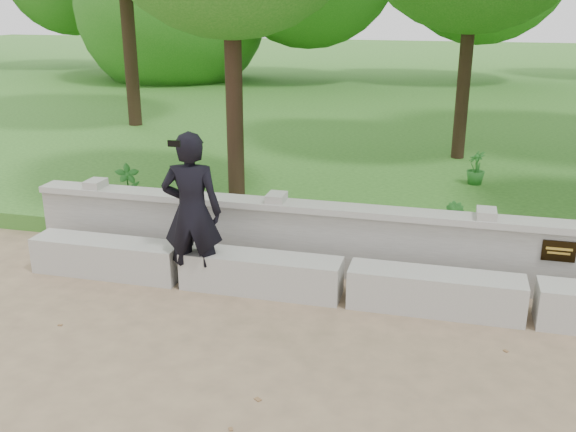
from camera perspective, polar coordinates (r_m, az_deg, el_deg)
name	(u,v)px	position (r m, az deg, el deg)	size (l,w,h in m)	color
ground	(551,430)	(5.82, 22.31, -17.21)	(80.00, 80.00, 0.00)	#9B7F5F
lawn	(488,117)	(18.99, 17.37, 8.37)	(40.00, 22.00, 0.25)	#2E601F
concrete_bench	(531,302)	(7.34, 20.78, -7.17)	(11.90, 0.45, 0.45)	#B5B3AB
parapet_wall	(528,257)	(7.89, 20.52, -3.43)	(12.50, 0.35, 0.90)	#AAA8A1
man_main	(192,212)	(7.47, -8.53, 0.33)	(0.76, 0.68, 1.90)	black
shrub_a	(128,187)	(9.98, -14.01, 2.55)	(0.36, 0.24, 0.68)	#276C24
shrub_b	(452,225)	(8.46, 14.37, -0.77)	(0.32, 0.26, 0.58)	#276C24
shrub_d	(476,168)	(11.45, 16.37, 4.13)	(0.32, 0.29, 0.57)	#276C24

